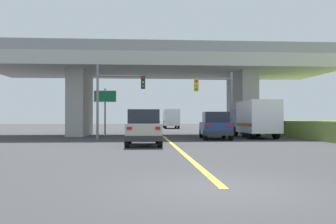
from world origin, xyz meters
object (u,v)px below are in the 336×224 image
Objects in this scene: traffic_signal_nearside at (218,95)px; traffic_signal_farside at (114,92)px; suv_crossing at (215,126)px; highway_sign at (105,101)px; sedan_oncoming at (152,123)px; semi_truck_distant at (171,118)px; box_truck at (255,118)px; suv_lead at (144,128)px.

traffic_signal_farside is at bearing -173.84° from traffic_signal_nearside.
suv_crossing is 1.18× the size of highway_sign.
traffic_signal_farside is (-7.52, 0.28, 2.47)m from suv_crossing.
suv_crossing is at bearing -75.20° from sedan_oncoming.
traffic_signal_farside is 3.69m from highway_sign.
sedan_oncoming is 0.83× the size of traffic_signal_farside.
traffic_signal_nearside is 0.73× the size of semi_truck_distant.
traffic_signal_farside is (-8.00, -0.86, 0.15)m from traffic_signal_nearside.
traffic_signal_farside reaches higher than box_truck.
semi_truck_distant is at bearing 98.31° from box_truck.
suv_crossing is 9.56m from highway_sign.
box_truck is (8.86, 7.84, 0.53)m from suv_lead.
suv_crossing is at bearing -2.12° from traffic_signal_farside.
highway_sign is at bearing 160.45° from suv_crossing.
suv_lead is 9.72m from traffic_signal_nearside.
sedan_oncoming is at bearing 71.97° from highway_sign.
traffic_signal_farside is at bearing -173.43° from box_truck.
traffic_signal_farside is at bearing 108.35° from suv_lead.
traffic_signal_farside is at bearing -101.81° from semi_truck_distant.
box_truck is 17.00m from sedan_oncoming.
semi_truck_distant is at bearing 92.59° from traffic_signal_nearside.
semi_truck_distant reaches higher than sedan_oncoming.
box_truck reaches higher than suv_crossing.
traffic_signal_farside is at bearing -73.57° from highway_sign.
sedan_oncoming is at bearing 107.46° from traffic_signal_nearside.
traffic_signal_nearside is 9.42m from highway_sign.
suv_lead is 0.96× the size of sedan_oncoming.
suv_lead is at bearing -96.62° from semi_truck_distant.
traffic_signal_farside is (-11.04, -1.27, 1.94)m from box_truck.
traffic_signal_farside is at bearing -177.79° from suv_crossing.
suv_lead is 22.90m from sedan_oncoming.
semi_truck_distant is (6.61, 31.60, -1.89)m from traffic_signal_farside.
highway_sign is (-1.03, 3.51, -0.47)m from traffic_signal_farside.
sedan_oncoming is 0.88× the size of traffic_signal_nearside.
suv_lead is 0.84× the size of traffic_signal_nearside.
traffic_signal_farside is 1.37× the size of highway_sign.
box_truck is 1.25× the size of traffic_signal_nearside.
traffic_signal_nearside is at bearing 6.16° from traffic_signal_farside.
suv_crossing is 31.90m from semi_truck_distant.
suv_lead is 10.76m from highway_sign.
highway_sign reaches higher than box_truck.
semi_truck_distant is at bearing 77.20° from sedan_oncoming.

